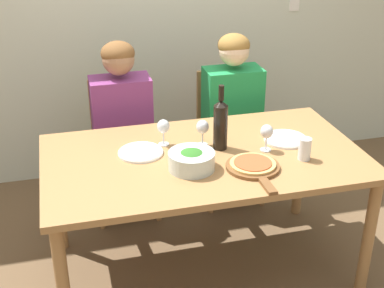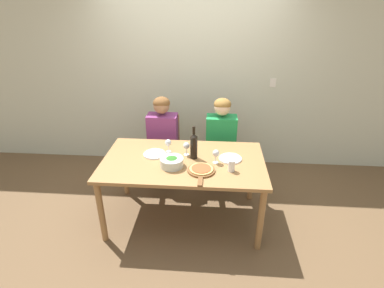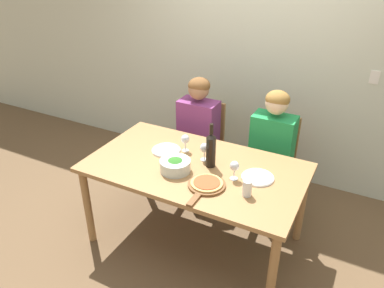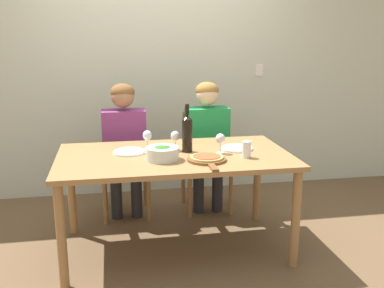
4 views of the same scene
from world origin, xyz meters
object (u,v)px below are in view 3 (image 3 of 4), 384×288
object	(u,v)px
person_woman	(198,126)
pizza_on_board	(206,185)
chair_right	(273,160)
dinner_plate_left	(166,150)
chair_left	(202,143)
wine_glass_centre	(204,149)
broccoli_bowl	(175,165)
dinner_plate_right	(258,177)
wine_bottle	(211,149)
wine_glass_left	(185,140)
person_man	(272,142)
wine_glass_right	(234,167)
water_tumbler	(247,188)

from	to	relation	value
person_woman	pizza_on_board	size ratio (longest dim) A/B	2.90
chair_right	dinner_plate_left	distance (m)	1.08
chair_left	wine_glass_centre	bearing A→B (deg)	-63.09
broccoli_bowl	dinner_plate_right	xyz separation A→B (m)	(0.60, 0.19, -0.04)
dinner_plate_left	dinner_plate_right	xyz separation A→B (m)	(0.82, -0.04, 0.00)
dinner_plate_left	broccoli_bowl	bearing A→B (deg)	-46.33
wine_bottle	wine_glass_centre	size ratio (longest dim) A/B	2.41
person_woman	wine_glass_left	world-z (taller)	person_woman
dinner_plate_left	person_man	bearing A→B (deg)	40.38
broccoli_bowl	pizza_on_board	bearing A→B (deg)	-15.19
chair_right	person_woman	world-z (taller)	person_woman
chair_left	wine_glass_left	xyz separation A→B (m)	(0.16, -0.66, 0.38)
wine_glass_right	chair_right	bearing A→B (deg)	85.52
chair_right	wine_glass_right	xyz separation A→B (m)	(-0.07, -0.87, 0.38)
person_man	wine_glass_left	world-z (taller)	person_man
wine_bottle	dinner_plate_right	bearing A→B (deg)	0.24
person_woman	pizza_on_board	bearing A→B (deg)	-60.03
dinner_plate_left	wine_glass_centre	distance (m)	0.36
person_woman	wine_glass_left	size ratio (longest dim) A/B	7.99
person_woman	broccoli_bowl	distance (m)	0.89
person_man	person_woman	bearing A→B (deg)	180.00
wine_glass_left	chair_right	bearing A→B (deg)	48.18
wine_glass_left	wine_glass_centre	world-z (taller)	same
broccoli_bowl	wine_glass_centre	xyz separation A→B (m)	(0.13, 0.25, 0.06)
chair_left	wine_glass_centre	xyz separation A→B (m)	(0.37, -0.72, 0.38)
wine_glass_right	person_woman	bearing A→B (deg)	132.06
chair_left	wine_glass_right	xyz separation A→B (m)	(0.68, -0.87, 0.38)
wine_bottle	water_tumbler	distance (m)	0.46
dinner_plate_left	wine_glass_right	xyz separation A→B (m)	(0.67, -0.13, 0.10)
pizza_on_board	wine_glass_right	xyz separation A→B (m)	(0.14, 0.18, 0.09)
chair_left	wine_glass_right	world-z (taller)	wine_glass_right
chair_right	dinner_plate_right	size ratio (longest dim) A/B	3.71
person_woman	wine_bottle	world-z (taller)	person_woman
chair_left	broccoli_bowl	world-z (taller)	chair_left
chair_left	wine_glass_left	size ratio (longest dim) A/B	5.99
person_man	dinner_plate_left	distance (m)	0.96
pizza_on_board	water_tumbler	size ratio (longest dim) A/B	3.48
person_man	wine_bottle	world-z (taller)	person_man
chair_right	pizza_on_board	size ratio (longest dim) A/B	2.17
broccoli_bowl	dinner_plate_left	world-z (taller)	broccoli_bowl
pizza_on_board	wine_glass_centre	distance (m)	0.39
wine_bottle	wine_glass_left	xyz separation A→B (m)	(-0.29, 0.12, -0.04)
pizza_on_board	dinner_plate_left	bearing A→B (deg)	149.03
chair_right	person_man	distance (m)	0.27
wine_bottle	wine_glass_left	size ratio (longest dim) A/B	2.41
wine_glass_centre	broccoli_bowl	bearing A→B (deg)	-117.02
chair_right	broccoli_bowl	xyz separation A→B (m)	(-0.51, -0.97, 0.32)
wine_bottle	broccoli_bowl	size ratio (longest dim) A/B	1.53
chair_right	person_woman	distance (m)	0.80
person_woman	dinner_plate_left	xyz separation A→B (m)	(0.02, -0.62, 0.04)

